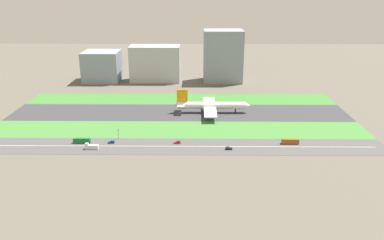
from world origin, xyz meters
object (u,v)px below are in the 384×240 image
object	(u,v)px
airliner	(210,106)
hangar_building	(155,64)
office_tower	(223,56)
fuel_tank_west	(163,67)
car_0	(178,142)
bus_0	(82,141)
traffic_light	(118,133)
car_2	(228,148)
bus_1	(290,141)
truck_0	(91,147)
terminal_building	(102,66)
car_1	(112,142)

from	to	relation	value
airliner	hangar_building	size ratio (longest dim) A/B	1.20
office_tower	fuel_tank_west	xyz separation A→B (m)	(-69.39, 45.00, -21.56)
airliner	car_0	world-z (taller)	airliner
bus_0	traffic_light	distance (m)	24.84
car_2	hangar_building	bearing A→B (deg)	-70.90
bus_1	hangar_building	bearing A→B (deg)	120.88
airliner	truck_0	world-z (taller)	airliner
car_2	traffic_light	size ratio (longest dim) A/B	0.61
truck_0	hangar_building	size ratio (longest dim) A/B	0.15
terminal_building	truck_0	bearing A→B (deg)	-79.49
hangar_building	bus_0	bearing A→B (deg)	-100.02
hangar_building	office_tower	bearing A→B (deg)	0.00
hangar_building	car_0	bearing A→B (deg)	-79.78
airliner	terminal_building	bearing A→B (deg)	135.43
truck_0	hangar_building	xyz separation A→B (m)	(23.10, 192.00, 17.80)
bus_0	airliner	bearing A→B (deg)	37.34
bus_0	bus_1	world-z (taller)	same
bus_0	hangar_building	distance (m)	185.66
airliner	truck_0	xyz separation A→B (m)	(-80.07, -78.00, -4.56)
car_0	terminal_building	size ratio (longest dim) A/B	0.11
car_0	traffic_light	size ratio (longest dim) A/B	0.61
bus_1	traffic_light	xyz separation A→B (m)	(-117.64, 7.99, 2.47)
airliner	car_1	xyz separation A→B (m)	(-68.98, -68.00, -5.31)
car_0	hangar_building	distance (m)	185.86
terminal_building	airliner	bearing A→B (deg)	-44.57
car_2	hangar_building	size ratio (longest dim) A/B	0.08
bus_1	traffic_light	bearing A→B (deg)	176.11
traffic_light	terminal_building	size ratio (longest dim) A/B	0.18
airliner	office_tower	bearing A→B (deg)	81.30
traffic_light	terminal_building	world-z (taller)	terminal_building
car_0	car_2	distance (m)	35.11
car_1	car_0	bearing A→B (deg)	0.00
fuel_tank_west	car_0	bearing A→B (deg)	-83.02
car_0	hangar_building	size ratio (longest dim) A/B	0.08
terminal_building	office_tower	bearing A→B (deg)	0.00
bus_0	fuel_tank_west	world-z (taller)	fuel_tank_west
bus_0	terminal_building	xyz separation A→B (m)	(-26.56, 182.00, 14.59)
car_2	terminal_building	distance (m)	229.74
truck_0	office_tower	world-z (taller)	office_tower
office_tower	fuel_tank_west	world-z (taller)	office_tower
traffic_light	airliner	bearing A→B (deg)	42.38
terminal_building	bus_1	bearing A→B (deg)	-47.36
airliner	terminal_building	size ratio (longest dim) A/B	1.66
bus_1	bus_0	bearing A→B (deg)	180.00
car_1	terminal_building	world-z (taller)	terminal_building
terminal_building	fuel_tank_west	size ratio (longest dim) A/B	1.96
truck_0	car_0	xyz separation A→B (m)	(55.91, 10.00, -0.75)
truck_0	terminal_building	bearing A→B (deg)	-79.49
bus_0	bus_1	distance (m)	141.03
bus_0	terminal_building	size ratio (longest dim) A/B	0.30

